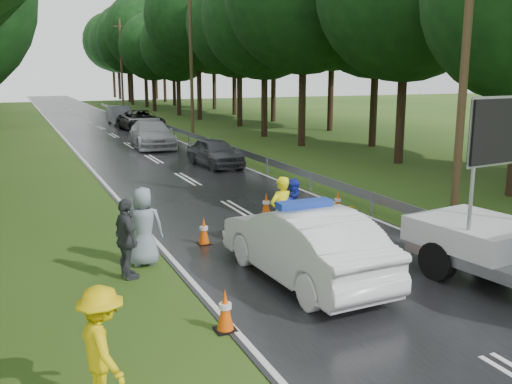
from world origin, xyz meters
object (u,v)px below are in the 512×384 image
civilian (294,212)px  queue_car_second (152,134)px  police_sedan (303,244)px  barrier (305,223)px  queue_car_third (141,120)px  officer (281,212)px  queue_car_fourth (120,115)px  queue_car_first (215,152)px

civilian → queue_car_second: bearing=72.6°
police_sedan → barrier: (0.75, 1.34, 0.06)m
civilian → queue_car_third: 30.69m
officer → civilian: (0.38, 0.01, -0.04)m
queue_car_fourth → civilian: bearing=-94.2°
barrier → queue_car_first: queue_car_first is taller
barrier → queue_car_second: size_ratio=0.51×
queue_car_second → queue_car_third: (1.53, 9.92, -0.02)m
queue_car_fourth → officer: bearing=-94.8°
officer → police_sedan: bearing=64.6°
queue_car_fourth → police_sedan: bearing=-95.4°
police_sedan → civilian: police_sedan is taller
barrier → civilian: bearing=75.2°
barrier → queue_car_first: (2.53, 13.70, -0.20)m
police_sedan → queue_car_fourth: (3.15, 38.92, -0.03)m
civilian → queue_car_first: bearing=65.5°
barrier → police_sedan: bearing=-120.6°
officer → queue_car_first: size_ratio=0.47×
queue_car_fourth → barrier: bearing=-94.4°
police_sedan → queue_car_third: 33.12m
civilian → queue_car_third: civilian is taller
police_sedan → queue_car_first: police_sedan is taller
barrier → queue_car_third: bearing=83.3°
queue_car_first → police_sedan: bearing=-107.8°
queue_car_third → civilian: bearing=-98.3°
queue_car_second → queue_car_third: 10.04m
police_sedan → queue_car_second: police_sedan is taller
queue_car_second → queue_car_third: bearing=84.9°
queue_car_fourth → queue_car_first: bearing=-90.5°
barrier → queue_car_fourth: queue_car_fourth is taller
police_sedan → barrier: bearing=-122.4°
police_sedan → queue_car_fourth: 39.05m
queue_car_first → queue_car_second: bearing=92.7°
civilian → officer: bearing=167.7°
barrier → queue_car_second: queue_car_second is taller
civilian → queue_car_fourth: 36.64m
civilian → queue_car_third: (2.66, 30.57, -0.10)m
civilian → barrier: bearing=-117.6°
barrier → civilian: civilian is taller
barrier → queue_car_first: bearing=78.0°
police_sedan → queue_car_fourth: size_ratio=1.05×
officer → queue_car_second: size_ratio=0.34×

